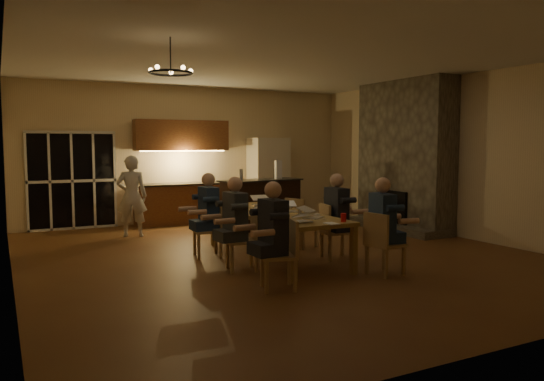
{
  "coord_description": "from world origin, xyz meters",
  "views": [
    {
      "loc": [
        -4.12,
        -7.65,
        1.84
      ],
      "look_at": [
        0.01,
        0.3,
        1.06
      ],
      "focal_mm": 35.0,
      "sensor_mm": 36.0,
      "label": 1
    }
  ],
  "objects_px": {
    "chair_right_mid": "(336,231)",
    "laptop_f": "(262,199)",
    "person_left_near": "(273,236)",
    "person_left_mid": "(235,224)",
    "laptop_d": "(287,205)",
    "chair_left_far": "(207,230)",
    "mug_mid": "(264,205)",
    "laptop_a": "(300,214)",
    "plate_left": "(282,220)",
    "laptop_e": "(234,199)",
    "chair_right_near": "(385,244)",
    "redcup_mid": "(236,207)",
    "can_right": "(291,205)",
    "chair_left_mid": "(242,240)",
    "person_right_mid": "(336,216)",
    "bar_blender": "(278,170)",
    "person_left_far": "(209,215)",
    "bar_bottle": "(241,175)",
    "person_right_near": "(382,226)",
    "chair_right_far": "(302,223)",
    "laptop_c": "(261,206)",
    "can_cola": "(230,201)",
    "standing_person": "(132,196)",
    "redcup_near": "(343,218)",
    "dining_table": "(275,235)",
    "chair_left_near": "(278,255)",
    "plate_near": "(313,214)",
    "bar_island": "(261,204)",
    "refrigerator": "(268,178)",
    "laptop_b": "(313,210)",
    "plate_far": "(277,205)",
    "chandelier": "(171,73)",
    "can_silver": "(300,213)"
  },
  "relations": [
    {
      "from": "chair_right_near",
      "to": "can_right",
      "type": "distance_m",
      "value": 2.04
    },
    {
      "from": "redcup_near",
      "to": "bar_bottle",
      "type": "height_order",
      "value": "bar_bottle"
    },
    {
      "from": "laptop_a",
      "to": "laptop_d",
      "type": "height_order",
      "value": "same"
    },
    {
      "from": "can_right",
      "to": "bar_bottle",
      "type": "distance_m",
      "value": 2.48
    },
    {
      "from": "laptop_a",
      "to": "plate_left",
      "type": "bearing_deg",
      "value": -64.16
    },
    {
      "from": "chair_right_far",
      "to": "mug_mid",
      "type": "bearing_deg",
      "value": 73.35
    },
    {
      "from": "chair_left_far",
      "to": "person_right_mid",
      "type": "distance_m",
      "value": 2.11
    },
    {
      "from": "plate_left",
      "to": "bar_blender",
      "type": "distance_m",
      "value": 4.31
    },
    {
      "from": "chair_left_far",
      "to": "bar_bottle",
      "type": "height_order",
      "value": "bar_bottle"
    },
    {
      "from": "laptop_e",
      "to": "chair_right_near",
      "type": "bearing_deg",
      "value": 122.67
    },
    {
      "from": "refrigerator",
      "to": "chair_right_mid",
      "type": "bearing_deg",
      "value": -104.18
    },
    {
      "from": "can_cola",
      "to": "bar_blender",
      "type": "relative_size",
      "value": 0.3
    },
    {
      "from": "person_right_mid",
      "to": "can_silver",
      "type": "bearing_deg",
      "value": 100.76
    },
    {
      "from": "laptop_c",
      "to": "can_cola",
      "type": "height_order",
      "value": "laptop_c"
    },
    {
      "from": "person_left_near",
      "to": "plate_near",
      "type": "xyz_separation_m",
      "value": [
        1.25,
        1.06,
        0.07
      ]
    },
    {
      "from": "laptop_d",
      "to": "bar_bottle",
      "type": "xyz_separation_m",
      "value": [
        0.42,
        2.76,
        0.34
      ]
    },
    {
      "from": "laptop_d",
      "to": "mug_mid",
      "type": "bearing_deg",
      "value": 115.66
    },
    {
      "from": "chair_left_far",
      "to": "mug_mid",
      "type": "height_order",
      "value": "chair_left_far"
    },
    {
      "from": "chair_right_mid",
      "to": "laptop_f",
      "type": "height_order",
      "value": "laptop_f"
    },
    {
      "from": "bar_island",
      "to": "mug_mid",
      "type": "height_order",
      "value": "bar_island"
    },
    {
      "from": "can_right",
      "to": "plate_near",
      "type": "xyz_separation_m",
      "value": [
        -0.07,
        -0.82,
        -0.05
      ]
    },
    {
      "from": "person_right_near",
      "to": "person_right_mid",
      "type": "relative_size",
      "value": 1.0
    },
    {
      "from": "refrigerator",
      "to": "dining_table",
      "type": "bearing_deg",
      "value": -115.77
    },
    {
      "from": "laptop_a",
      "to": "redcup_mid",
      "type": "relative_size",
      "value": 2.67
    },
    {
      "from": "person_left_near",
      "to": "laptop_f",
      "type": "distance_m",
      "value": 2.88
    },
    {
      "from": "plate_near",
      "to": "bar_bottle",
      "type": "distance_m",
      "value": 3.3
    },
    {
      "from": "refrigerator",
      "to": "chair_left_near",
      "type": "xyz_separation_m",
      "value": [
        -2.9,
        -5.97,
        -0.55
      ]
    },
    {
      "from": "mug_mid",
      "to": "bar_blender",
      "type": "relative_size",
      "value": 0.25
    },
    {
      "from": "person_left_far",
      "to": "chandelier",
      "type": "bearing_deg",
      "value": -35.42
    },
    {
      "from": "person_left_mid",
      "to": "laptop_d",
      "type": "bearing_deg",
      "value": 109.04
    },
    {
      "from": "chandelier",
      "to": "can_right",
      "type": "xyz_separation_m",
      "value": [
        2.38,
        1.1,
        -1.94
      ]
    },
    {
      "from": "chair_right_far",
      "to": "laptop_b",
      "type": "xyz_separation_m",
      "value": [
        -0.67,
        -1.45,
        0.42
      ]
    },
    {
      "from": "refrigerator",
      "to": "laptop_b",
      "type": "xyz_separation_m",
      "value": [
        -1.88,
        -5.15,
        -0.14
      ]
    },
    {
      "from": "chair_left_far",
      "to": "standing_person",
      "type": "bearing_deg",
      "value": -156.57
    },
    {
      "from": "standing_person",
      "to": "can_right",
      "type": "distance_m",
      "value": 3.49
    },
    {
      "from": "dining_table",
      "to": "chair_left_mid",
      "type": "relative_size",
      "value": 3.44
    },
    {
      "from": "standing_person",
      "to": "redcup_near",
      "type": "distance_m",
      "value": 4.89
    },
    {
      "from": "person_left_far",
      "to": "bar_bottle",
      "type": "xyz_separation_m",
      "value": [
        1.52,
        2.1,
        0.51
      ]
    },
    {
      "from": "chair_left_mid",
      "to": "person_right_mid",
      "type": "distance_m",
      "value": 1.68
    },
    {
      "from": "chair_right_near",
      "to": "person_right_near",
      "type": "xyz_separation_m",
      "value": [
        -0.01,
        0.06,
        0.24
      ]
    },
    {
      "from": "plate_left",
      "to": "bar_blender",
      "type": "bearing_deg",
      "value": 62.69
    },
    {
      "from": "redcup_mid",
      "to": "can_right",
      "type": "xyz_separation_m",
      "value": [
        0.92,
        -0.2,
        0.0
      ]
    },
    {
      "from": "plate_left",
      "to": "bar_bottle",
      "type": "xyz_separation_m",
      "value": [
        0.98,
        3.62,
        0.44
      ]
    },
    {
      "from": "chair_right_mid",
      "to": "can_right",
      "type": "height_order",
      "value": "chair_right_mid"
    },
    {
      "from": "person_left_near",
      "to": "chair_right_far",
      "type": "bearing_deg",
      "value": 139.34
    },
    {
      "from": "chair_left_mid",
      "to": "mug_mid",
      "type": "xyz_separation_m",
      "value": [
        0.91,
        1.08,
        0.36
      ]
    },
    {
      "from": "dining_table",
      "to": "chair_left_near",
      "type": "height_order",
      "value": "chair_left_near"
    },
    {
      "from": "refrigerator",
      "to": "laptop_f",
      "type": "bearing_deg",
      "value": -118.83
    },
    {
      "from": "can_cola",
      "to": "plate_far",
      "type": "height_order",
      "value": "can_cola"
    },
    {
      "from": "laptop_a",
      "to": "laptop_d",
      "type": "xyz_separation_m",
      "value": [
        0.41,
        1.08,
        0.0
      ]
    }
  ]
}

